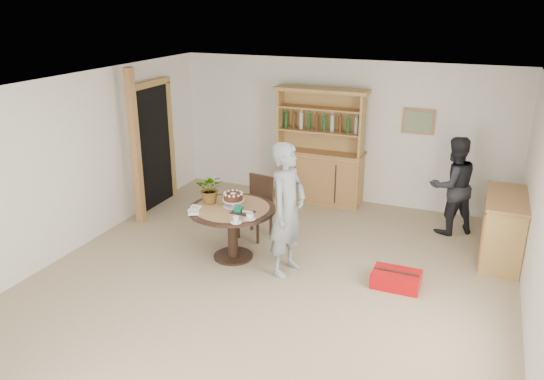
{
  "coord_description": "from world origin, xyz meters",
  "views": [
    {
      "loc": [
        2.31,
        -5.41,
        3.46
      ],
      "look_at": [
        -0.2,
        0.75,
        1.05
      ],
      "focal_mm": 35.0,
      "sensor_mm": 36.0,
      "label": 1
    }
  ],
  "objects_px": {
    "dining_chair": "(257,202)",
    "adult_person": "(453,186)",
    "hutch": "(320,164)",
    "teen_boy": "(287,210)",
    "red_suitcase": "(396,279)",
    "sideboard": "(503,228)",
    "dining_table": "(232,218)"
  },
  "relations": [
    {
      "from": "red_suitcase",
      "to": "adult_person",
      "type": "bearing_deg",
      "value": 77.94
    },
    {
      "from": "red_suitcase",
      "to": "dining_chair",
      "type": "bearing_deg",
      "value": 161.94
    },
    {
      "from": "sideboard",
      "to": "adult_person",
      "type": "bearing_deg",
      "value": 137.24
    },
    {
      "from": "sideboard",
      "to": "teen_boy",
      "type": "relative_size",
      "value": 0.71
    },
    {
      "from": "teen_boy",
      "to": "red_suitcase",
      "type": "distance_m",
      "value": 1.64
    },
    {
      "from": "adult_person",
      "to": "dining_table",
      "type": "bearing_deg",
      "value": 1.66
    },
    {
      "from": "hutch",
      "to": "dining_table",
      "type": "relative_size",
      "value": 1.7
    },
    {
      "from": "dining_table",
      "to": "dining_chair",
      "type": "height_order",
      "value": "dining_chair"
    },
    {
      "from": "dining_chair",
      "to": "adult_person",
      "type": "distance_m",
      "value": 3.0
    },
    {
      "from": "sideboard",
      "to": "red_suitcase",
      "type": "bearing_deg",
      "value": -132.73
    },
    {
      "from": "hutch",
      "to": "adult_person",
      "type": "height_order",
      "value": "hutch"
    },
    {
      "from": "sideboard",
      "to": "hutch",
      "type": "bearing_deg",
      "value": 157.79
    },
    {
      "from": "dining_chair",
      "to": "teen_boy",
      "type": "distance_m",
      "value": 1.3
    },
    {
      "from": "hutch",
      "to": "adult_person",
      "type": "bearing_deg",
      "value": -13.41
    },
    {
      "from": "dining_table",
      "to": "adult_person",
      "type": "distance_m",
      "value": 3.43
    },
    {
      "from": "sideboard",
      "to": "dining_table",
      "type": "distance_m",
      "value": 3.75
    },
    {
      "from": "adult_person",
      "to": "sideboard",
      "type": "bearing_deg",
      "value": 101.96
    },
    {
      "from": "teen_boy",
      "to": "adult_person",
      "type": "xyz_separation_m",
      "value": [
        1.89,
        2.16,
        -0.12
      ]
    },
    {
      "from": "dining_chair",
      "to": "hutch",
      "type": "bearing_deg",
      "value": 86.84
    },
    {
      "from": "sideboard",
      "to": "dining_chair",
      "type": "height_order",
      "value": "dining_chair"
    },
    {
      "from": "dining_chair",
      "to": "teen_boy",
      "type": "xyz_separation_m",
      "value": [
        0.84,
        -0.93,
        0.36
      ]
    },
    {
      "from": "hutch",
      "to": "dining_table",
      "type": "xyz_separation_m",
      "value": [
        -0.45,
        -2.6,
        -0.08
      ]
    },
    {
      "from": "sideboard",
      "to": "red_suitcase",
      "type": "xyz_separation_m",
      "value": [
        -1.21,
        -1.31,
        -0.37
      ]
    },
    {
      "from": "hutch",
      "to": "dining_chair",
      "type": "distance_m",
      "value": 1.84
    },
    {
      "from": "adult_person",
      "to": "red_suitcase",
      "type": "relative_size",
      "value": 2.54
    },
    {
      "from": "adult_person",
      "to": "hutch",
      "type": "bearing_deg",
      "value": -48.69
    },
    {
      "from": "dining_table",
      "to": "teen_boy",
      "type": "height_order",
      "value": "teen_boy"
    },
    {
      "from": "hutch",
      "to": "dining_table",
      "type": "height_order",
      "value": "hutch"
    },
    {
      "from": "dining_chair",
      "to": "adult_person",
      "type": "relative_size",
      "value": 0.61
    },
    {
      "from": "teen_boy",
      "to": "red_suitcase",
      "type": "xyz_separation_m",
      "value": [
        1.43,
        0.15,
        -0.79
      ]
    },
    {
      "from": "sideboard",
      "to": "dining_table",
      "type": "relative_size",
      "value": 1.05
    },
    {
      "from": "hutch",
      "to": "sideboard",
      "type": "relative_size",
      "value": 1.62
    }
  ]
}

